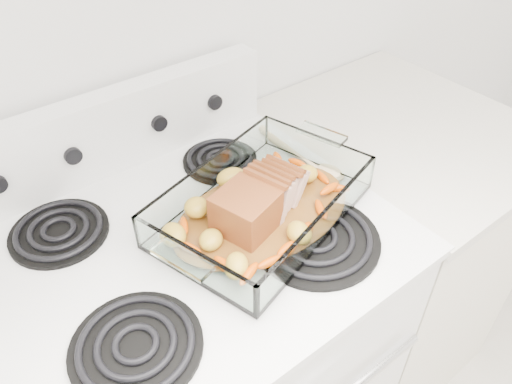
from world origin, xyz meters
TOP-DOWN VIEW (x-y plane):
  - electric_range at (0.00, 1.66)m, footprint 0.78×0.70m
  - counter_right at (0.67, 1.66)m, footprint 0.58×0.68m
  - baking_dish at (0.15, 1.61)m, footprint 0.42×0.28m
  - pork_roast at (0.13, 1.61)m, footprint 0.21×0.10m
  - roast_vegetables at (0.15, 1.64)m, footprint 0.32×0.17m
  - wooden_spoon at (0.35, 1.68)m, footprint 0.06×0.28m

SIDE VIEW (x-z plane):
  - counter_right at x=0.67m, z-range 0.00..0.93m
  - electric_range at x=0.00m, z-range -0.08..1.04m
  - wooden_spoon at x=0.35m, z-range 0.94..0.95m
  - baking_dish at x=0.15m, z-range 0.93..1.00m
  - roast_vegetables at x=0.15m, z-range 0.95..0.99m
  - pork_roast at x=0.13m, z-range 0.95..1.03m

